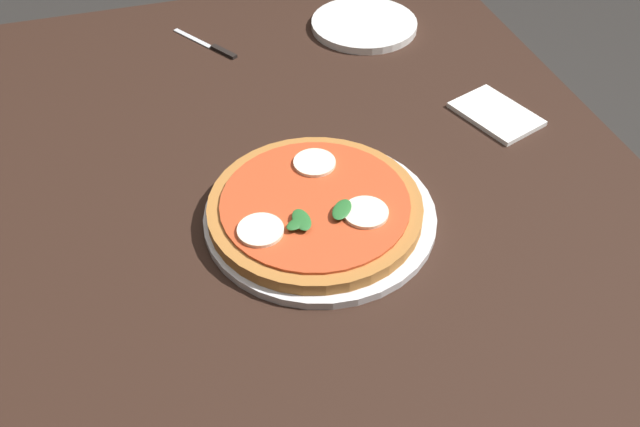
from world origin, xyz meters
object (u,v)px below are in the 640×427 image
at_px(serving_tray, 320,216).
at_px(knife, 211,47).
at_px(pizza, 315,207).
at_px(napkin, 496,114).
at_px(dining_table, 284,252).
at_px(plate_white, 364,24).

bearing_deg(serving_tray, knife, 7.15).
bearing_deg(pizza, napkin, -67.36).
xyz_separation_m(dining_table, serving_tray, (-0.05, -0.04, 0.11)).
height_order(dining_table, pizza, pizza).
bearing_deg(plate_white, dining_table, 147.29).
xyz_separation_m(pizza, plate_white, (0.47, -0.24, -0.02)).
bearing_deg(plate_white, pizza, 153.34).
height_order(pizza, plate_white, pizza).
height_order(serving_tray, knife, serving_tray).
relative_size(pizza, knife, 2.08).
distance_m(dining_table, knife, 0.44).
relative_size(dining_table, plate_white, 6.39).
xyz_separation_m(dining_table, napkin, (0.09, -0.38, 0.11)).
height_order(plate_white, napkin, plate_white).
bearing_deg(knife, dining_table, -177.47).
distance_m(serving_tray, napkin, 0.36).
bearing_deg(knife, pizza, -173.63).
bearing_deg(dining_table, knife, 2.53).
bearing_deg(napkin, knife, 49.51).
relative_size(serving_tray, knife, 2.27).
height_order(pizza, napkin, pizza).
bearing_deg(pizza, knife, 6.37).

